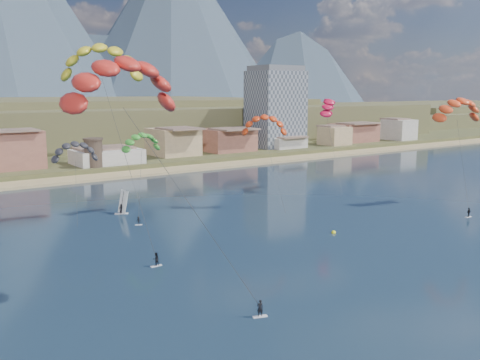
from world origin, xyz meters
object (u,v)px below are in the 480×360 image
(kitesurfer_red, at_px, (122,76))
(kitesurfer_green, at_px, (141,140))
(apartment_tower, at_px, (276,107))
(windsurfer, at_px, (122,207))
(kitesurfer_orange, at_px, (458,106))
(watchtower, at_px, (94,152))
(buoy, at_px, (334,233))
(kitesurfer_yellow, at_px, (101,57))

(kitesurfer_red, relative_size, kitesurfer_green, 1.69)
(apartment_tower, bearing_deg, windsurfer, -144.29)
(apartment_tower, bearing_deg, kitesurfer_orange, -107.27)
(apartment_tower, distance_m, watchtower, 82.02)
(windsurfer, bearing_deg, apartment_tower, 35.71)
(watchtower, height_order, kitesurfer_red, kitesurfer_red)
(kitesurfer_green, xyz_separation_m, buoy, (20.08, -33.51, -14.58))
(kitesurfer_yellow, distance_m, kitesurfer_orange, 74.55)
(kitesurfer_red, distance_m, kitesurfer_green, 49.62)
(apartment_tower, xyz_separation_m, watchtower, (-80.00, -14.00, -11.45))
(watchtower, height_order, kitesurfer_orange, kitesurfer_orange)
(kitesurfer_yellow, xyz_separation_m, kitesurfer_orange, (72.99, -12.81, -8.16))
(watchtower, bearing_deg, kitesurfer_green, -99.97)
(watchtower, distance_m, kitesurfer_green, 56.07)
(apartment_tower, relative_size, kitesurfer_green, 1.79)
(kitesurfer_yellow, relative_size, kitesurfer_green, 1.84)
(watchtower, distance_m, buoy, 88.96)
(windsurfer, bearing_deg, kitesurfer_yellow, -118.06)
(watchtower, distance_m, windsurfer, 55.21)
(kitesurfer_orange, relative_size, buoy, 33.43)
(watchtower, height_order, kitesurfer_green, kitesurfer_green)
(buoy, bearing_deg, kitesurfer_orange, 3.97)
(kitesurfer_orange, xyz_separation_m, windsurfer, (-62.67, 32.16, -19.59))
(apartment_tower, bearing_deg, kitesurfer_red, -134.85)
(apartment_tower, bearing_deg, buoy, -124.25)
(watchtower, bearing_deg, kitesurfer_red, -107.71)
(kitesurfer_yellow, xyz_separation_m, buoy, (34.39, -15.49, -29.10))
(kitesurfer_orange, bearing_deg, kitesurfer_red, -171.22)
(watchtower, relative_size, kitesurfer_orange, 0.34)
(kitesurfer_red, relative_size, kitesurfer_orange, 1.21)
(kitesurfer_green, bearing_deg, buoy, -59.07)
(watchtower, bearing_deg, kitesurfer_orange, -60.13)
(kitesurfer_yellow, height_order, kitesurfer_green, kitesurfer_yellow)
(apartment_tower, relative_size, watchtower, 3.72)
(kitesurfer_red, bearing_deg, windsurfer, 68.39)
(kitesurfer_orange, bearing_deg, kitesurfer_yellow, 170.05)
(kitesurfer_yellow, height_order, kitesurfer_orange, kitesurfer_yellow)
(kitesurfer_red, bearing_deg, watchtower, 72.29)
(kitesurfer_yellow, distance_m, kitesurfer_green, 27.21)
(kitesurfer_red, xyz_separation_m, kitesurfer_yellow, (7.34, 25.22, 3.41))
(kitesurfer_red, relative_size, buoy, 40.33)
(kitesurfer_orange, bearing_deg, apartment_tower, 72.73)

